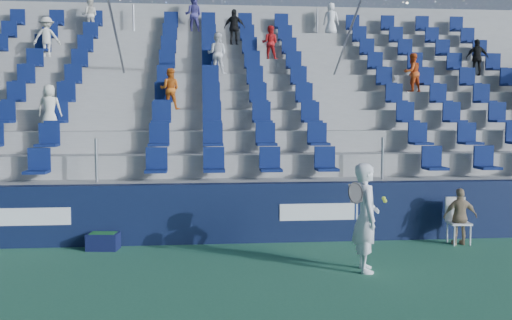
% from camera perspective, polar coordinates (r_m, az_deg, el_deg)
% --- Properties ---
extents(ground, '(70.00, 70.00, 0.00)m').
position_cam_1_polar(ground, '(8.68, 0.48, -12.77)').
color(ground, '#2F6F4E').
rests_on(ground, ground).
extents(sponsor_wall, '(24.00, 0.32, 1.20)m').
position_cam_1_polar(sponsor_wall, '(11.60, -1.14, -5.30)').
color(sponsor_wall, '#0E1735').
rests_on(sponsor_wall, ground).
extents(grandstand, '(24.00, 8.17, 6.63)m').
position_cam_1_polar(grandstand, '(16.51, -2.53, 3.00)').
color(grandstand, '#9E9E99').
rests_on(grandstand, ground).
extents(tennis_player, '(0.69, 0.70, 1.80)m').
position_cam_1_polar(tennis_player, '(9.59, 10.94, -5.64)').
color(tennis_player, silver).
rests_on(tennis_player, ground).
extents(line_judge_chair, '(0.43, 0.44, 0.92)m').
position_cam_1_polar(line_judge_chair, '(12.21, 19.45, -5.41)').
color(line_judge_chair, white).
rests_on(line_judge_chair, ground).
extents(line_judge, '(0.69, 0.34, 1.13)m').
position_cam_1_polar(line_judge, '(12.07, 19.75, -5.34)').
color(line_judge, tan).
rests_on(line_judge, ground).
extents(ball_bin, '(0.63, 0.46, 0.33)m').
position_cam_1_polar(ball_bin, '(11.41, -15.03, -7.77)').
color(ball_bin, '#0F1437').
rests_on(ball_bin, ground).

